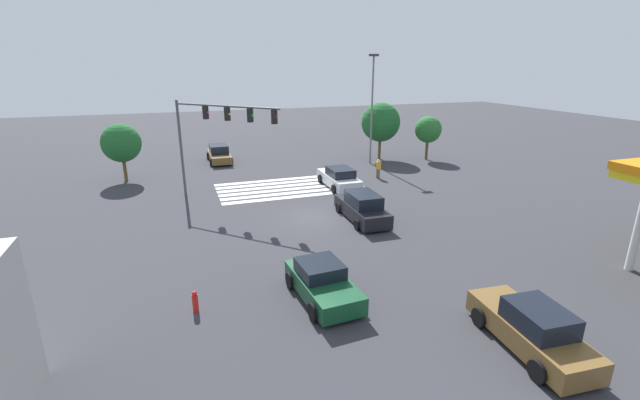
{
  "coord_description": "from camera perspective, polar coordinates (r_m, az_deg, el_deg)",
  "views": [
    {
      "loc": [
        7.92,
        22.96,
        8.96
      ],
      "look_at": [
        0.0,
        0.0,
        1.11
      ],
      "focal_mm": 24.0,
      "sensor_mm": 36.0,
      "label": 1
    }
  ],
  "objects": [
    {
      "name": "car_1",
      "position": [
        41.46,
        -13.3,
        5.98
      ],
      "size": [
        2.06,
        4.74,
        1.58
      ],
      "rotation": [
        0.0,
        0.0,
        1.57
      ],
      "color": "brown",
      "rests_on": "ground_plane"
    },
    {
      "name": "tree_corner_a",
      "position": [
        41.55,
        8.09,
        10.23
      ],
      "size": [
        3.67,
        3.67,
        5.37
      ],
      "color": "brown",
      "rests_on": "ground_plane"
    },
    {
      "name": "pedestrian",
      "position": [
        34.79,
        7.78,
        4.27
      ],
      "size": [
        0.41,
        0.41,
        1.54
      ],
      "rotation": [
        0.0,
        0.0,
        0.77
      ],
      "color": "brown",
      "rests_on": "ground_plane"
    },
    {
      "name": "traffic_signal_mast",
      "position": [
        28.68,
        -13.87,
        9.57
      ],
      "size": [
        5.77,
        5.77,
        6.59
      ],
      "rotation": [
        0.0,
        0.0,
        2.36
      ],
      "color": "#47474C",
      "rests_on": "ground_plane"
    },
    {
      "name": "car_2",
      "position": [
        25.41,
        5.63,
        -1.0
      ],
      "size": [
        2.07,
        4.93,
        1.68
      ],
      "rotation": [
        0.0,
        0.0,
        -1.59
      ],
      "color": "black",
      "rests_on": "ground_plane"
    },
    {
      "name": "street_light_pole_a",
      "position": [
        39.24,
        6.97,
        12.94
      ],
      "size": [
        0.8,
        0.36,
        9.63
      ],
      "color": "slate",
      "rests_on": "ground_plane"
    },
    {
      "name": "car_4",
      "position": [
        31.97,
        2.56,
        2.93
      ],
      "size": [
        2.09,
        4.88,
        1.53
      ],
      "rotation": [
        0.0,
        0.0,
        -1.57
      ],
      "color": "silver",
      "rests_on": "ground_plane"
    },
    {
      "name": "fire_hydrant",
      "position": [
        17.08,
        -16.31,
        -12.85
      ],
      "size": [
        0.22,
        0.22,
        0.86
      ],
      "color": "red",
      "rests_on": "ground_plane"
    },
    {
      "name": "ground_plane",
      "position": [
        25.89,
        0.0,
        -2.33
      ],
      "size": [
        125.7,
        125.7,
        0.0
      ],
      "primitive_type": "plane",
      "color": "#333338"
    },
    {
      "name": "car_0",
      "position": [
        17.18,
        0.32,
        -10.96
      ],
      "size": [
        2.28,
        4.23,
        1.44
      ],
      "rotation": [
        0.0,
        0.0,
        1.64
      ],
      "color": "#144728",
      "rests_on": "ground_plane"
    },
    {
      "name": "tree_corner_b",
      "position": [
        42.25,
        14.23,
        9.08
      ],
      "size": [
        2.5,
        2.5,
        4.13
      ],
      "color": "brown",
      "rests_on": "ground_plane"
    },
    {
      "name": "tree_corner_c",
      "position": [
        36.67,
        -24.99,
        6.89
      ],
      "size": [
        2.97,
        2.97,
        4.49
      ],
      "color": "brown",
      "rests_on": "ground_plane"
    },
    {
      "name": "crosswalk_markings",
      "position": [
        32.17,
        -4.01,
        1.7
      ],
      "size": [
        10.69,
        5.35,
        0.01
      ],
      "rotation": [
        0.0,
        0.0,
        1.57
      ],
      "color": "silver",
      "rests_on": "ground_plane"
    },
    {
      "name": "car_3",
      "position": [
        15.99,
        26.39,
        -15.14
      ],
      "size": [
        2.2,
        4.74,
        1.63
      ],
      "rotation": [
        0.0,
        0.0,
        -1.65
      ],
      "color": "brown",
      "rests_on": "ground_plane"
    }
  ]
}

